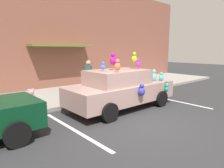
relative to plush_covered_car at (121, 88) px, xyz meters
The scene contains 8 objects.
ground_plane 2.02m from the plush_covered_car, 115.47° to the right, with size 60.00×60.00×0.00m, color #2D2D30.
sidewalk 3.50m from the plush_covered_car, 103.44° to the left, with size 24.00×4.00×0.15m, color gray.
storefront_building 6.02m from the plush_covered_car, 98.19° to the left, with size 24.00×1.25×6.40m.
parking_stripe_front 2.85m from the plush_covered_car, 14.21° to the right, with size 0.12×3.60×0.01m, color silver.
parking_stripe_rear 2.77m from the plush_covered_car, 165.34° to the right, with size 0.12×3.60×0.01m, color silver.
plush_covered_car is the anchor object (origin of this frame).
teddy_bear_on_sidewalk 3.58m from the plush_covered_car, 139.55° to the left, with size 0.34×0.28×0.65m.
pedestrian_near_shopfront 1.82m from the plush_covered_car, 100.75° to the left, with size 0.33×0.33×1.70m.
Camera 1 is at (-4.50, -3.89, 2.29)m, focal length 31.79 mm.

